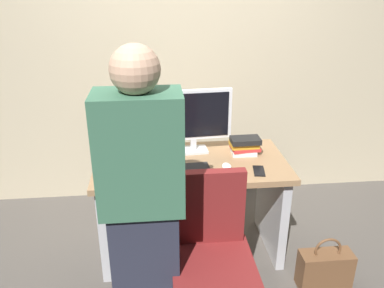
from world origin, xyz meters
TOP-DOWN VIEW (x-y plane):
  - ground_plane at (0.00, 0.00)m, footprint 9.00×9.00m
  - wall_back at (0.00, 0.92)m, footprint 6.40×0.10m
  - desk at (0.00, 0.00)m, footprint 1.30×0.68m
  - office_chair at (0.04, -0.70)m, footprint 0.52×0.52m
  - person_at_desk at (-0.31, -0.75)m, footprint 0.40×0.24m
  - monitor at (0.03, 0.17)m, footprint 0.54×0.15m
  - keyboard at (-0.11, -0.13)m, footprint 0.44×0.15m
  - mouse at (0.22, -0.14)m, footprint 0.06×0.10m
  - cup_near_keyboard at (-0.37, -0.10)m, footprint 0.07×0.07m
  - cup_by_monitor at (-0.49, 0.11)m, footprint 0.07×0.07m
  - book_stack at (0.39, 0.09)m, footprint 0.21×0.16m
  - cell_phone at (0.42, -0.19)m, footprint 0.09×0.15m
  - handbag at (0.83, -0.47)m, footprint 0.34×0.14m

SIDE VIEW (x-z plane):
  - ground_plane at x=0.00m, z-range 0.00..0.00m
  - handbag at x=0.83m, z-range -0.05..0.33m
  - office_chair at x=0.04m, z-range -0.04..0.90m
  - desk at x=0.00m, z-range 0.13..0.86m
  - cell_phone at x=0.42m, z-range 0.73..0.74m
  - keyboard at x=-0.11m, z-range 0.73..0.75m
  - mouse at x=0.22m, z-range 0.73..0.76m
  - cup_near_keyboard at x=-0.37m, z-range 0.73..0.81m
  - cup_by_monitor at x=-0.49m, z-range 0.73..0.82m
  - book_stack at x=0.39m, z-range 0.73..0.86m
  - person_at_desk at x=-0.31m, z-range 0.02..1.66m
  - monitor at x=0.03m, z-range 0.76..1.21m
  - wall_back at x=0.00m, z-range 0.00..3.00m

